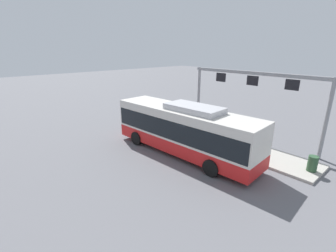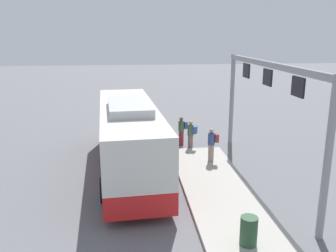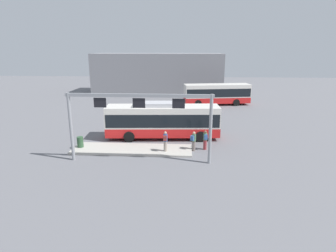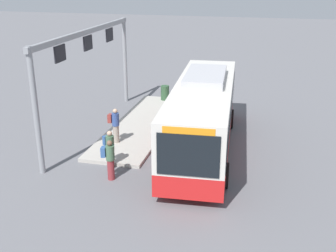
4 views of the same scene
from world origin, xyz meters
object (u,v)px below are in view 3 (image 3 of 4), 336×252
object	(u,v)px
person_waiting_mid	(165,141)
trash_bin	(80,142)
bus_background_left	(217,93)
person_boarding	(205,140)
bus_main	(163,120)
person_waiting_near	(194,141)

from	to	relation	value
person_waiting_mid	trash_bin	distance (m)	7.33
bus_background_left	person_boarding	size ratio (longest dim) A/B	6.03
bus_background_left	trash_bin	distance (m)	24.64
bus_main	person_waiting_near	size ratio (longest dim) A/B	6.41
bus_main	person_waiting_near	distance (m)	4.54
bus_background_left	bus_main	bearing A→B (deg)	58.49
person_waiting_near	bus_main	bearing A→B (deg)	74.06
person_boarding	trash_bin	xyz separation A→B (m)	(-10.59, -0.47, -0.28)
person_waiting_mid	trash_bin	world-z (taller)	person_waiting_mid
bus_main	person_waiting_near	bearing A→B (deg)	-54.13
person_waiting_near	trash_bin	world-z (taller)	person_waiting_near
person_boarding	bus_main	bearing A→B (deg)	43.72
trash_bin	person_waiting_mid	bearing A→B (deg)	-4.25
person_waiting_near	person_waiting_mid	world-z (taller)	person_waiting_mid
person_waiting_mid	person_boarding	bearing A→B (deg)	-72.01
person_waiting_near	person_waiting_mid	size ratio (longest dim) A/B	1.00
person_waiting_mid	trash_bin	size ratio (longest dim) A/B	1.86
bus_main	person_boarding	size ratio (longest dim) A/B	6.41
bus_main	bus_background_left	distance (m)	18.34
person_boarding	person_waiting_near	size ratio (longest dim) A/B	1.00
bus_background_left	person_waiting_mid	xyz separation A→B (m)	(-6.26, -21.08, -0.73)
bus_background_left	person_waiting_near	bearing A→B (deg)	69.32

